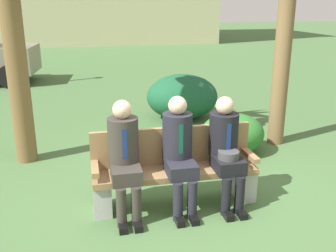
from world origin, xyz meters
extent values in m
plane|color=#46683B|center=(0.00, 0.00, 0.00)|extent=(80.00, 80.00, 0.00)
cube|color=#99754C|center=(-0.20, -0.08, 0.42)|extent=(1.91, 0.44, 0.07)
cube|color=#99754C|center=(-0.20, 0.11, 0.68)|extent=(1.91, 0.06, 0.45)
cube|color=#99754C|center=(-1.12, -0.08, 0.55)|extent=(0.08, 0.44, 0.06)
cube|color=#99754C|center=(0.71, -0.08, 0.55)|extent=(0.08, 0.44, 0.06)
cube|color=#B8B8B8|center=(-1.06, -0.08, 0.19)|extent=(0.20, 0.37, 0.38)
cube|color=#B8B8B8|center=(0.65, -0.08, 0.19)|extent=(0.20, 0.37, 0.38)
cube|color=#38332D|center=(-0.79, -0.25, 0.53)|extent=(0.32, 0.38, 0.16)
cylinder|color=#38332D|center=(-0.87, -0.44, 0.23)|extent=(0.11, 0.11, 0.45)
cylinder|color=#38332D|center=(-0.71, -0.44, 0.23)|extent=(0.11, 0.11, 0.45)
cube|color=black|center=(-0.87, -0.50, 0.04)|extent=(0.09, 0.22, 0.07)
cube|color=black|center=(-0.71, -0.50, 0.04)|extent=(0.09, 0.22, 0.07)
cylinder|color=#38332D|center=(-0.79, -0.06, 0.84)|extent=(0.34, 0.34, 0.52)
cube|color=navy|center=(-0.79, -0.22, 0.86)|extent=(0.05, 0.01, 0.33)
sphere|color=beige|center=(-0.79, -0.06, 1.20)|extent=(0.21, 0.21, 0.21)
cube|color=#23232D|center=(-0.18, -0.25, 0.53)|extent=(0.32, 0.38, 0.16)
cylinder|color=#23232D|center=(-0.26, -0.44, 0.23)|extent=(0.11, 0.11, 0.45)
cylinder|color=#23232D|center=(-0.10, -0.44, 0.23)|extent=(0.11, 0.11, 0.45)
cube|color=black|center=(-0.26, -0.50, 0.04)|extent=(0.09, 0.22, 0.07)
cube|color=black|center=(-0.10, -0.50, 0.04)|extent=(0.09, 0.22, 0.07)
cylinder|color=#23232D|center=(-0.18, -0.06, 0.85)|extent=(0.34, 0.34, 0.53)
cube|color=#144C3D|center=(-0.18, -0.22, 0.87)|extent=(0.05, 0.01, 0.34)
sphere|color=beige|center=(-0.18, -0.06, 1.21)|extent=(0.21, 0.21, 0.21)
cube|color=black|center=(0.38, -0.25, 0.53)|extent=(0.32, 0.38, 0.16)
cylinder|color=black|center=(0.30, -0.44, 0.23)|extent=(0.11, 0.11, 0.45)
cylinder|color=black|center=(0.46, -0.44, 0.23)|extent=(0.11, 0.11, 0.45)
cube|color=black|center=(0.30, -0.50, 0.04)|extent=(0.09, 0.22, 0.07)
cube|color=black|center=(0.46, -0.50, 0.04)|extent=(0.09, 0.22, 0.07)
cylinder|color=black|center=(0.38, -0.06, 0.83)|extent=(0.34, 0.34, 0.50)
cube|color=navy|center=(0.38, -0.22, 0.85)|extent=(0.05, 0.01, 0.32)
sphere|color=beige|center=(0.38, -0.06, 1.17)|extent=(0.21, 0.21, 0.21)
cylinder|color=#434343|center=(0.37, -0.27, 0.66)|extent=(0.24, 0.24, 0.09)
cylinder|color=brown|center=(1.96, 1.63, 2.21)|extent=(0.27, 0.27, 4.41)
cylinder|color=brown|center=(-2.09, 1.72, 2.22)|extent=(0.30, 0.30, 4.45)
ellipsoid|color=#1A5332|center=(0.76, 3.39, 0.45)|extent=(1.45, 1.33, 0.91)
ellipsoid|color=#2C6E29|center=(1.07, 1.37, 0.31)|extent=(1.01, 0.92, 0.63)
cylinder|color=black|center=(-3.04, 8.79, 0.32)|extent=(0.65, 0.20, 0.64)
cylinder|color=black|center=(-3.20, 7.24, 0.32)|extent=(0.65, 0.20, 0.64)
camera|label=1|loc=(-1.17, -4.10, 2.30)|focal=41.52mm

